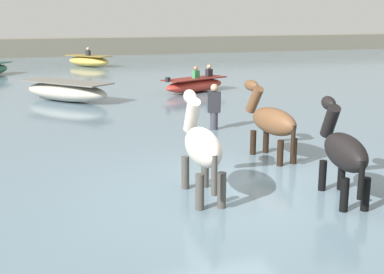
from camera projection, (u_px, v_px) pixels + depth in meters
The scene contains 10 objects.
ground_plane at pixel (230, 214), 8.81m from camera, with size 120.00×120.00×0.00m, color gray.
water_surface at pixel (118, 107), 17.96m from camera, with size 90.00×90.00×0.42m, color slate.
horse_lead_pinto at pixel (201, 149), 8.28m from camera, with size 0.65×1.92×2.09m.
horse_trailing_black at pixel (343, 154), 8.19m from camera, with size 0.80×1.84×1.99m.
horse_flank_bay at pixel (271, 123), 10.57m from camera, with size 0.66×1.83×1.98m.
boat_far_offshore at pixel (66, 91), 17.92m from camera, with size 3.22×3.54×0.70m.
boat_mid_channel at pixel (89, 61), 30.41m from camera, with size 2.75×3.09×1.13m.
boat_mid_outer at pixel (195, 85), 20.10m from camera, with size 3.01×2.01×1.03m.
person_wading_close at pixel (214, 113), 13.35m from camera, with size 0.38×0.33×1.63m.
far_shoreline at pixel (60, 50), 38.91m from camera, with size 80.00×2.40×1.75m, color #706B5B.
Camera 1 is at (-3.34, -7.59, 3.33)m, focal length 47.60 mm.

